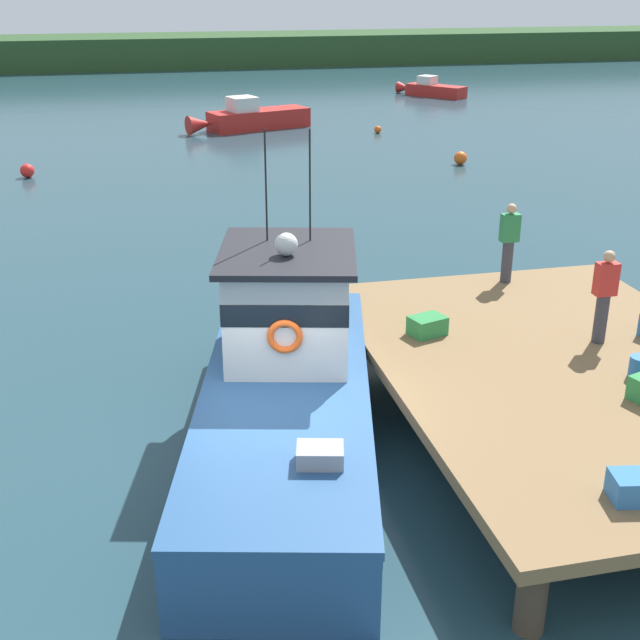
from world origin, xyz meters
TOP-DOWN VIEW (x-y plane):
  - ground_plane at (0.00, 0.00)m, footprint 200.00×200.00m
  - dock at (4.80, 0.00)m, footprint 6.00×9.00m
  - main_fishing_boat at (0.33, 0.83)m, footprint 4.34×9.95m
  - crate_single_far at (3.72, -3.57)m, footprint 0.67×0.54m
  - crate_single_by_cleat at (2.98, 1.70)m, footprint 0.71×0.60m
  - bait_bucket at (5.63, -0.62)m, footprint 0.32×0.32m
  - deckhand_by_the_boat at (5.72, 0.74)m, footprint 0.36×0.22m
  - deckhand_further_back at (5.46, 3.92)m, footprint 0.36×0.22m
  - moored_boat_mid_harbor at (4.16, 30.19)m, footprint 6.26×3.07m
  - moored_boat_far_right at (16.85, 39.65)m, footprint 3.60×4.33m
  - mooring_buoy_outer at (11.03, 20.19)m, footprint 0.52×0.52m
  - mooring_buoy_channel_marker at (9.87, 27.77)m, footprint 0.34×0.34m
  - mooring_buoy_spare_mooring at (-5.52, 21.61)m, footprint 0.51×0.51m
  - far_shoreline at (0.00, 62.00)m, footprint 120.00×8.00m

SIDE VIEW (x-z plane):
  - ground_plane at x=0.00m, z-range 0.00..0.00m
  - mooring_buoy_channel_marker at x=9.87m, z-range 0.00..0.34m
  - mooring_buoy_spare_mooring at x=-5.52m, z-range 0.00..0.51m
  - mooring_buoy_outer at x=11.03m, z-range 0.00..0.52m
  - moored_boat_far_right at x=16.85m, z-range -0.19..1.01m
  - moored_boat_mid_harbor at x=4.16m, z-range -0.25..1.33m
  - main_fishing_boat at x=0.33m, z-range -1.39..3.41m
  - dock at x=4.80m, z-range 0.47..1.67m
  - far_shoreline at x=0.00m, z-range 0.00..2.40m
  - crate_single_by_cleat at x=2.98m, z-range 1.20..1.53m
  - crate_single_far at x=3.72m, z-range 1.20..1.53m
  - bait_bucket at x=5.63m, z-range 1.20..1.54m
  - deckhand_by_the_boat at x=5.72m, z-range 1.24..2.87m
  - deckhand_further_back at x=5.46m, z-range 1.24..2.87m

